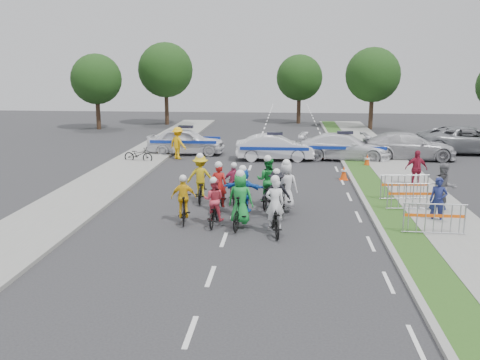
# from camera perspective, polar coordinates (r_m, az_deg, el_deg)

# --- Properties ---
(ground) EXTENTS (90.00, 90.00, 0.00)m
(ground) POSITION_cam_1_polar(r_m,az_deg,el_deg) (17.12, -1.72, -6.39)
(ground) COLOR #28282B
(ground) RESTS_ON ground
(curb_right) EXTENTS (0.20, 60.00, 0.12)m
(curb_right) POSITION_cam_1_polar(r_m,az_deg,el_deg) (22.02, 13.15, -2.28)
(curb_right) COLOR gray
(curb_right) RESTS_ON ground
(grass_strip) EXTENTS (1.20, 60.00, 0.11)m
(grass_strip) POSITION_cam_1_polar(r_m,az_deg,el_deg) (22.13, 14.95, -2.31)
(grass_strip) COLOR #274F19
(grass_strip) RESTS_ON ground
(sidewalk_right) EXTENTS (2.40, 60.00, 0.13)m
(sidewalk_right) POSITION_cam_1_polar(r_m,az_deg,el_deg) (22.51, 19.47, -2.33)
(sidewalk_right) COLOR gray
(sidewalk_right) RESTS_ON ground
(sidewalk_left) EXTENTS (3.00, 60.00, 0.13)m
(sidewalk_left) POSITION_cam_1_polar(r_m,az_deg,el_deg) (23.36, -16.29, -1.60)
(sidewalk_left) COLOR gray
(sidewalk_left) RESTS_ON ground
(rider_0) EXTENTS (0.95, 2.03, 1.99)m
(rider_0) POSITION_cam_1_polar(r_m,az_deg,el_deg) (17.55, 3.72, -3.69)
(rider_0) COLOR black
(rider_0) RESTS_ON ground
(rider_1) EXTENTS (0.93, 2.01, 2.04)m
(rider_1) POSITION_cam_1_polar(r_m,az_deg,el_deg) (18.09, 0.05, -2.74)
(rider_1) COLOR black
(rider_1) RESTS_ON ground
(rider_2) EXTENTS (0.74, 1.71, 1.72)m
(rider_2) POSITION_cam_1_polar(r_m,az_deg,el_deg) (18.48, -2.79, -2.89)
(rider_2) COLOR black
(rider_2) RESTS_ON ground
(rider_3) EXTENTS (0.91, 1.70, 1.74)m
(rider_3) POSITION_cam_1_polar(r_m,az_deg,el_deg) (18.84, -5.99, -2.55)
(rider_3) COLOR black
(rider_3) RESTS_ON ground
(rider_4) EXTENTS (1.09, 1.88, 1.85)m
(rider_4) POSITION_cam_1_polar(r_m,az_deg,el_deg) (19.32, 3.88, -2.00)
(rider_4) COLOR black
(rider_4) RESTS_ON ground
(rider_5) EXTENTS (1.57, 1.87, 1.91)m
(rider_5) POSITION_cam_1_polar(r_m,az_deg,el_deg) (19.56, 0.30, -1.54)
(rider_5) COLOR black
(rider_5) RESTS_ON ground
(rider_6) EXTENTS (0.78, 1.93, 1.94)m
(rider_6) POSITION_cam_1_polar(r_m,az_deg,el_deg) (20.21, -2.24, -1.57)
(rider_6) COLOR black
(rider_6) RESTS_ON ground
(rider_7) EXTENTS (0.95, 2.02, 2.05)m
(rider_7) POSITION_cam_1_polar(r_m,az_deg,el_deg) (20.07, 4.92, -1.26)
(rider_7) COLOR black
(rider_7) RESTS_ON ground
(rider_8) EXTENTS (0.93, 2.07, 2.04)m
(rider_8) POSITION_cam_1_polar(r_m,az_deg,el_deg) (20.92, 2.95, -0.77)
(rider_8) COLOR black
(rider_8) RESTS_ON ground
(rider_9) EXTENTS (0.86, 1.62, 1.68)m
(rider_9) POSITION_cam_1_polar(r_m,az_deg,el_deg) (21.33, -0.63, -0.78)
(rider_9) COLOR black
(rider_9) RESTS_ON ground
(rider_10) EXTENTS (1.14, 1.99, 1.99)m
(rider_10) POSITION_cam_1_polar(r_m,az_deg,el_deg) (21.75, -4.21, -0.24)
(rider_10) COLOR black
(rider_10) RESTS_ON ground
(police_car_0) EXTENTS (4.77, 2.00, 1.61)m
(police_car_0) POSITION_cam_1_polar(r_m,az_deg,el_deg) (33.11, -5.79, 4.15)
(police_car_0) COLOR white
(police_car_0) RESTS_ON ground
(police_car_1) EXTENTS (4.56, 1.84, 1.47)m
(police_car_1) POSITION_cam_1_polar(r_m,az_deg,el_deg) (30.95, 3.72, 3.48)
(police_car_1) COLOR white
(police_car_1) RESTS_ON ground
(police_car_2) EXTENTS (5.48, 2.94, 1.51)m
(police_car_2) POSITION_cam_1_polar(r_m,az_deg,el_deg) (31.62, 11.08, 3.50)
(police_car_2) COLOR white
(police_car_2) RESTS_ON ground
(civilian_sedan) EXTENTS (5.46, 2.38, 1.56)m
(civilian_sedan) POSITION_cam_1_polar(r_m,az_deg,el_deg) (32.61, 17.52, 3.47)
(civilian_sedan) COLOR #B8B8BD
(civilian_sedan) RESTS_ON ground
(civilian_suv) EXTENTS (6.20, 3.04, 1.69)m
(civilian_suv) POSITION_cam_1_polar(r_m,az_deg,el_deg) (36.12, 23.23, 3.96)
(civilian_suv) COLOR gray
(civilian_suv) RESTS_ON ground
(spectator_0) EXTENTS (0.70, 0.57, 1.64)m
(spectator_0) POSITION_cam_1_polar(r_m,az_deg,el_deg) (19.84, 20.38, -2.08)
(spectator_0) COLOR navy
(spectator_0) RESTS_ON ground
(spectator_1) EXTENTS (1.00, 0.82, 1.90)m
(spectator_1) POSITION_cam_1_polar(r_m,az_deg,el_deg) (21.20, 20.93, -0.85)
(spectator_1) COLOR slate
(spectator_1) RESTS_ON ground
(spectator_2) EXTENTS (1.03, 0.49, 1.70)m
(spectator_2) POSITION_cam_1_polar(r_m,az_deg,el_deg) (25.26, 18.28, 1.13)
(spectator_2) COLOR maroon
(spectator_2) RESTS_ON ground
(marshal_hiviz) EXTENTS (1.38, 1.27, 1.87)m
(marshal_hiviz) POSITION_cam_1_polar(r_m,az_deg,el_deg) (31.44, -6.63, 3.93)
(marshal_hiviz) COLOR #FFB90D
(marshal_hiviz) RESTS_ON ground
(barrier_0) EXTENTS (2.01, 0.55, 1.12)m
(barrier_0) POSITION_cam_1_polar(r_m,az_deg,el_deg) (18.30, 19.98, -4.07)
(barrier_0) COLOR #A5A8AD
(barrier_0) RESTS_ON ground
(barrier_1) EXTENTS (2.03, 0.65, 1.12)m
(barrier_1) POSITION_cam_1_polar(r_m,az_deg,el_deg) (21.08, 17.97, -1.81)
(barrier_1) COLOR #A5A8AD
(barrier_1) RESTS_ON ground
(barrier_2) EXTENTS (2.05, 0.75, 1.12)m
(barrier_2) POSITION_cam_1_polar(r_m,az_deg,el_deg) (22.55, 17.11, -0.85)
(barrier_2) COLOR #A5A8AD
(barrier_2) RESTS_ON ground
(cone_0) EXTENTS (0.40, 0.40, 0.70)m
(cone_0) POSITION_cam_1_polar(r_m,az_deg,el_deg) (26.16, 11.02, 0.76)
(cone_0) COLOR #F24C0C
(cone_0) RESTS_ON ground
(cone_1) EXTENTS (0.40, 0.40, 0.70)m
(cone_1) POSITION_cam_1_polar(r_m,az_deg,el_deg) (29.70, 13.41, 2.02)
(cone_1) COLOR #F24C0C
(cone_1) RESTS_ON ground
(parked_bike) EXTENTS (1.76, 0.83, 0.89)m
(parked_bike) POSITION_cam_1_polar(r_m,az_deg,el_deg) (30.74, -10.79, 2.67)
(parked_bike) COLOR black
(parked_bike) RESTS_ON ground
(tree_0) EXTENTS (4.20, 4.20, 6.30)m
(tree_0) POSITION_cam_1_polar(r_m,az_deg,el_deg) (46.90, -15.08, 10.34)
(tree_0) COLOR #382619
(tree_0) RESTS_ON ground
(tree_1) EXTENTS (4.55, 4.55, 6.82)m
(tree_1) POSITION_cam_1_polar(r_m,az_deg,el_deg) (46.65, 13.99, 10.82)
(tree_1) COLOR #382619
(tree_1) RESTS_ON ground
(tree_3) EXTENTS (4.90, 4.90, 7.35)m
(tree_3) POSITION_cam_1_polar(r_m,az_deg,el_deg) (49.33, -7.94, 11.54)
(tree_3) COLOR #382619
(tree_3) RESTS_ON ground
(tree_4) EXTENTS (4.20, 4.20, 6.30)m
(tree_4) POSITION_cam_1_polar(r_m,az_deg,el_deg) (50.12, 6.36, 10.79)
(tree_4) COLOR #382619
(tree_4) RESTS_ON ground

